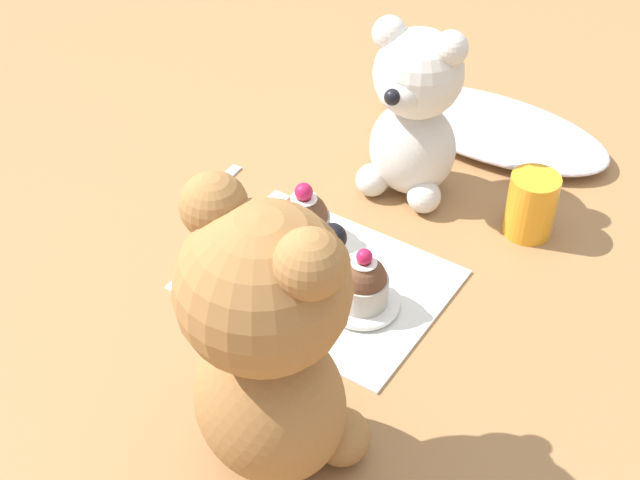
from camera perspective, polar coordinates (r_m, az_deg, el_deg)
ground_plane at (r=0.92m, az=0.00°, el=-2.63°), size 4.00×4.00×0.00m
knitted_placemat at (r=0.92m, az=0.00°, el=-2.50°), size 0.25×0.20×0.01m
tulle_cloth at (r=1.14m, az=10.97°, el=7.09°), size 0.30×0.15×0.03m
teddy_bear_cream at (r=0.99m, az=5.96°, el=8.12°), size 0.11×0.11×0.21m
teddy_bear_tan at (r=0.68m, az=-3.22°, el=-6.64°), size 0.15×0.15×0.27m
cupcake_near_cream_bear at (r=0.96m, az=-1.02°, el=1.38°), size 0.06×0.06×0.07m
saucer_plate at (r=0.89m, az=2.73°, el=-4.01°), size 0.07×0.07×0.01m
cupcake_near_tan_bear at (r=0.87m, az=2.78°, el=-2.76°), size 0.05×0.05×0.07m
juice_glass at (r=0.99m, az=13.37°, el=2.19°), size 0.05×0.05×0.07m
teaspoon at (r=1.05m, az=-6.90°, el=3.26°), size 0.02×0.11×0.01m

